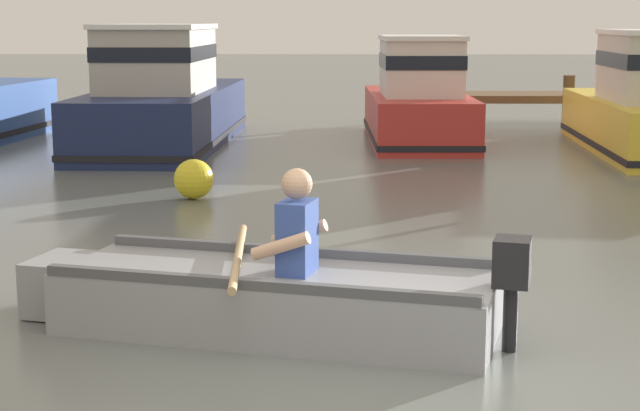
{
  "coord_description": "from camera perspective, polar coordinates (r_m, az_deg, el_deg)",
  "views": [
    {
      "loc": [
        -0.17,
        -5.58,
        2.21
      ],
      "look_at": [
        -0.28,
        3.41,
        0.55
      ],
      "focal_mm": 56.72,
      "sensor_mm": 36.0,
      "label": 1
    }
  ],
  "objects": [
    {
      "name": "mooring_buoy",
      "position": [
        12.68,
        -7.14,
        1.49
      ],
      "size": [
        0.5,
        0.5,
        0.5
      ],
      "primitive_type": "sphere",
      "color": "yellow",
      "rests_on": "ground"
    },
    {
      "name": "moored_boat_red",
      "position": [
        18.47,
        5.58,
        5.78
      ],
      "size": [
        1.82,
        4.71,
        1.93
      ],
      "color": "#B72D28",
      "rests_on": "ground"
    },
    {
      "name": "rowboat_with_person",
      "position": [
        7.29,
        -2.95,
        -5.14
      ],
      "size": [
        3.69,
        2.17,
        1.19
      ],
      "color": "gray",
      "rests_on": "ground"
    },
    {
      "name": "moored_boat_navy",
      "position": [
        18.08,
        -8.86,
        5.85
      ],
      "size": [
        2.34,
        6.53,
        2.13
      ],
      "color": "#19234C",
      "rests_on": "ground"
    },
    {
      "name": "ground_plane",
      "position": [
        6.01,
        2.33,
        -11.14
      ],
      "size": [
        120.0,
        120.0,
        0.0
      ],
      "primitive_type": "plane",
      "color": "slate"
    }
  ]
}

